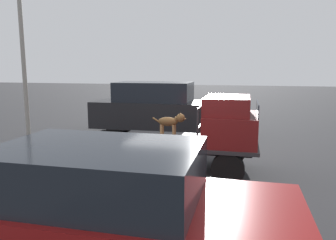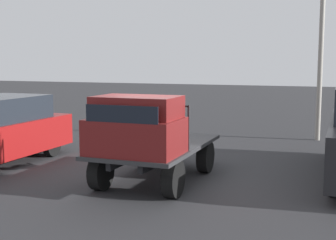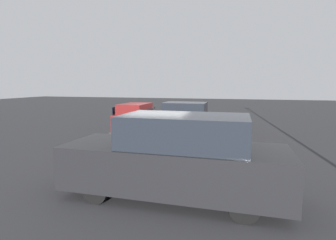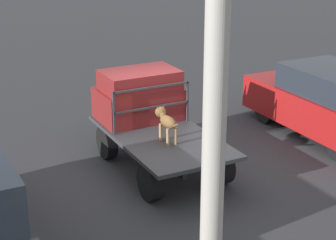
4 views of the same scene
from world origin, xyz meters
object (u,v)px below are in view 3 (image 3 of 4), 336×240
flatbed_truck (158,136)px  parked_pickup_far (176,158)px  parked_sedan (182,117)px  dog (166,121)px

flatbed_truck → parked_pickup_far: (-1.86, 4.41, 0.41)m
flatbed_truck → parked_sedan: (-0.09, -4.44, 0.27)m
flatbed_truck → dog: dog is taller
dog → parked_sedan: parked_sedan is taller
parked_pickup_far → parked_sedan: bearing=-70.0°
flatbed_truck → dog: 0.77m
dog → parked_pickup_far: size_ratio=0.17×
flatbed_truck → parked_pickup_far: bearing=112.9°
dog → parked_sedan: size_ratio=0.21×
parked_sedan → flatbed_truck: bearing=81.1°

